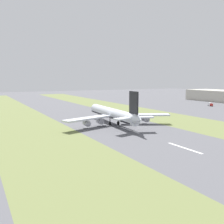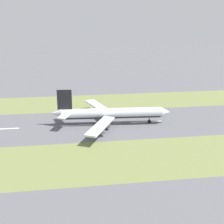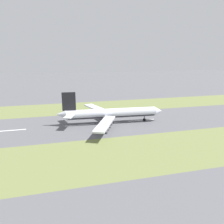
# 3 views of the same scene
# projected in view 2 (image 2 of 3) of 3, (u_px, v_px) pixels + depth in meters

# --- Properties ---
(ground_plane) EXTENTS (800.00, 800.00, 0.00)m
(ground_plane) POSITION_uv_depth(u_px,v_px,m) (116.00, 123.00, 176.91)
(ground_plane) COLOR #56565B
(grass_median_west) EXTENTS (40.00, 600.00, 0.01)m
(grass_median_west) POSITION_uv_depth(u_px,v_px,m) (106.00, 102.00, 219.30)
(grass_median_west) COLOR olive
(grass_median_west) RESTS_ON ground
(grass_median_east) EXTENTS (40.00, 600.00, 0.01)m
(grass_median_east) POSITION_uv_depth(u_px,v_px,m) (132.00, 158.00, 134.51)
(grass_median_east) COLOR olive
(grass_median_east) RESTS_ON ground
(centreline_dash_near) EXTENTS (1.20, 18.00, 0.01)m
(centreline_dash_near) POSITION_uv_depth(u_px,v_px,m) (2.00, 129.00, 168.40)
(centreline_dash_near) COLOR silver
(centreline_dash_near) RESTS_ON ground
(centreline_dash_mid) EXTENTS (1.20, 18.00, 0.01)m
(centreline_dash_mid) POSITION_uv_depth(u_px,v_px,m) (76.00, 125.00, 173.84)
(centreline_dash_mid) COLOR silver
(centreline_dash_mid) RESTS_ON ground
(centreline_dash_far) EXTENTS (1.20, 18.00, 0.01)m
(centreline_dash_far) POSITION_uv_depth(u_px,v_px,m) (146.00, 122.00, 179.28)
(centreline_dash_far) COLOR silver
(centreline_dash_far) RESTS_ON ground
(airplane_main_jet) EXTENTS (63.98, 67.22, 20.20)m
(airplane_main_jet) POSITION_uv_depth(u_px,v_px,m) (109.00, 114.00, 174.14)
(airplane_main_jet) COLOR silver
(airplane_main_jet) RESTS_ON ground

